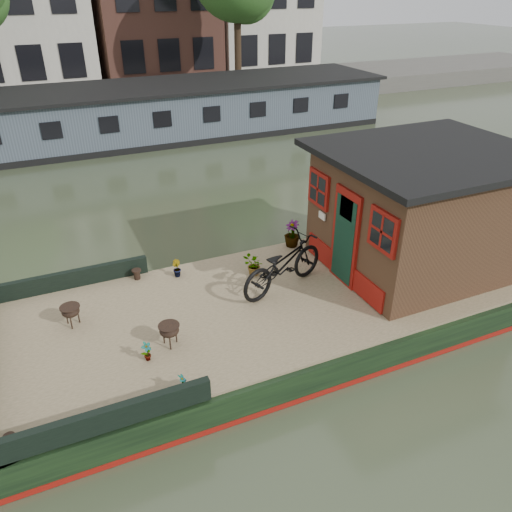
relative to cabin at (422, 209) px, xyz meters
name	(u,v)px	position (x,y,z in m)	size (l,w,h in m)	color
ground	(321,312)	(-2.19, 0.00, -1.88)	(120.00, 120.00, 0.00)	#323924
houseboat_hull	(261,317)	(-3.52, 0.00, -1.60)	(14.01, 4.02, 0.60)	black
houseboat_deck	(323,286)	(-2.19, 0.00, -1.25)	(11.80, 3.80, 0.05)	#9C8660
bow_bulwark	(44,346)	(-7.25, 0.00, -1.05)	(3.00, 4.00, 0.35)	black
cabin	(422,209)	(0.00, 0.00, 0.00)	(4.00, 3.50, 2.42)	black
bicycle	(283,264)	(-2.95, 0.24, -0.71)	(0.69, 1.99, 1.05)	black
potted_plant_a	(147,352)	(-5.81, -0.79, -1.06)	(0.18, 0.12, 0.34)	brown
potted_plant_b	(176,268)	(-4.69, 1.49, -1.05)	(0.19, 0.15, 0.35)	brown
potted_plant_c	(254,266)	(-3.26, 0.90, -1.01)	(0.38, 0.33, 0.43)	#A0512E
potted_plant_d	(292,234)	(-1.99, 1.70, -0.92)	(0.34, 0.34, 0.61)	brown
potted_plant_e	(183,384)	(-5.51, -1.70, -1.06)	(0.18, 0.12, 0.34)	#98522C
brazier_front	(170,335)	(-5.39, -0.56, -1.03)	(0.37, 0.37, 0.40)	black
brazier_rear	(72,316)	(-6.78, 0.64, -1.04)	(0.36, 0.36, 0.38)	black
bollard_port	(137,274)	(-5.44, 1.70, -1.12)	(0.18, 0.18, 0.21)	black
bollard_stbd	(10,441)	(-7.79, -1.70, -1.14)	(0.16, 0.16, 0.18)	black
far_houseboat	(151,114)	(-2.19, 14.00, -0.91)	(20.40, 4.40, 2.11)	#45505C
quay	(122,97)	(-2.19, 20.50, -1.43)	(60.00, 6.00, 0.90)	#47443F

